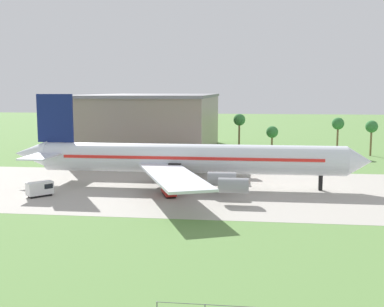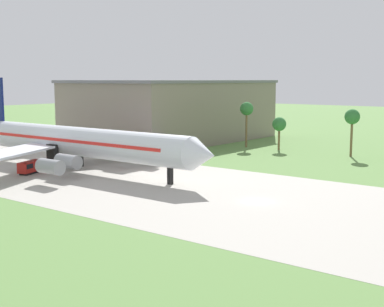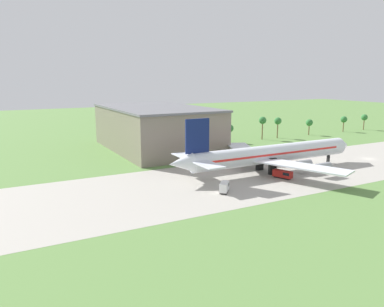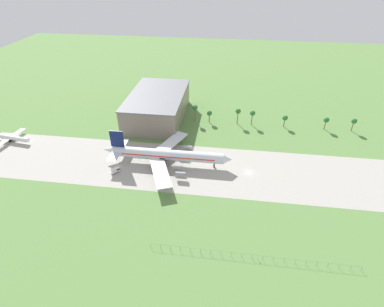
{
  "view_description": "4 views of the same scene",
  "coord_description": "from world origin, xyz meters",
  "views": [
    {
      "loc": [
        -32.5,
        -92.19,
        19.51
      ],
      "look_at": [
        -44.09,
        2.22,
        6.85
      ],
      "focal_mm": 45.0,
      "sensor_mm": 36.0,
      "label": 1
    },
    {
      "loc": [
        40.28,
        -67.99,
        18.09
      ],
      "look_at": [
        -14.04,
        2.22,
        5.85
      ],
      "focal_mm": 50.0,
      "sensor_mm": 36.0,
      "label": 2
    },
    {
      "loc": [
        -123.47,
        -89.83,
        29.95
      ],
      "look_at": [
        -74.15,
        2.22,
        8.75
      ],
      "focal_mm": 35.0,
      "sensor_mm": 36.0,
      "label": 3
    },
    {
      "loc": [
        -13.13,
        -130.67,
        97.83
      ],
      "look_at": [
        -31.45,
        5.0,
        6.0
      ],
      "focal_mm": 28.0,
      "sensor_mm": 36.0,
      "label": 4
    }
  ],
  "objects": [
    {
      "name": "ground_plane",
      "position": [
        0.0,
        0.0,
        0.0
      ],
      "size": [
        600.0,
        600.0,
        0.0
      ],
      "primitive_type": "plane",
      "color": "#5B8442"
    },
    {
      "name": "taxiway_strip",
      "position": [
        0.0,
        0.0,
        0.01
      ],
      "size": [
        320.0,
        44.0,
        0.02
      ],
      "color": "#A8A399",
      "rests_on": "ground_plane"
    },
    {
      "name": "jet_airliner",
      "position": [
        -45.39,
        2.22,
        5.78
      ],
      "size": [
        72.02,
        56.66,
        18.64
      ],
      "color": "silver",
      "rests_on": "ground_plane"
    },
    {
      "name": "regional_aircraft",
      "position": [
        -147.14,
        12.52,
        2.64
      ],
      "size": [
        27.45,
        24.81,
        8.02
      ],
      "color": "white",
      "rests_on": "ground_plane"
    },
    {
      "name": "baggage_tug",
      "position": [
        -70.7,
        -9.58,
        1.46
      ],
      "size": [
        4.59,
        4.78,
        2.72
      ],
      "color": "black",
      "rests_on": "ground_plane"
    },
    {
      "name": "fuel_truck",
      "position": [
        -47.36,
        -6.26,
        1.31
      ],
      "size": [
        3.9,
        6.25,
        2.43
      ],
      "color": "black",
      "rests_on": "ground_plane"
    },
    {
      "name": "perimeter_fence",
      "position": [
        0.0,
        -55.0,
        1.45
      ],
      "size": [
        80.1,
        0.1,
        2.1
      ],
      "color": "slate",
      "rests_on": "ground_plane"
    },
    {
      "name": "no_stopping_sign",
      "position": [
        2.19,
        -55.31,
        1.05
      ],
      "size": [
        0.44,
        0.08,
        1.68
      ],
      "color": "gray",
      "rests_on": "ground_plane"
    },
    {
      "name": "terminal_building",
      "position": [
        -62.66,
        56.14,
        9.03
      ],
      "size": [
        36.72,
        61.2,
        18.03
      ],
      "color": "slate",
      "rests_on": "ground_plane"
    },
    {
      "name": "palm_tree_row",
      "position": [
        10.89,
        54.63,
        7.85
      ],
      "size": [
        107.73,
        3.6,
        12.23
      ],
      "color": "brown",
      "rests_on": "ground_plane"
    }
  ]
}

